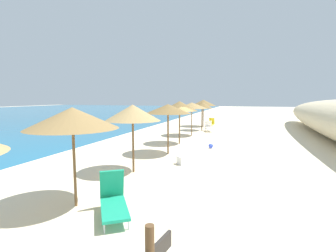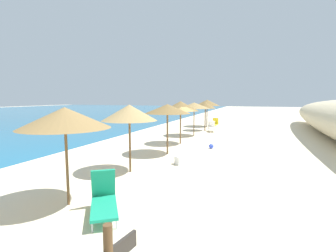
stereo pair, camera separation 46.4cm
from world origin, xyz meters
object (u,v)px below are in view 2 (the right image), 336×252
at_px(lounge_chair_1, 104,199).
at_px(beach_ball, 211,146).
at_px(beach_umbrella_6, 205,105).
at_px(beach_umbrella_7, 207,103).
at_px(beach_umbrella_2, 129,113).
at_px(beach_umbrella_4, 181,106).
at_px(lounge_chair_2, 212,127).
at_px(beach_umbrella_1, 65,118).
at_px(beach_umbrella_5, 194,106).
at_px(cooler_box, 180,160).
at_px(lounge_chair_0, 215,124).
at_px(beach_umbrella_3, 167,109).

bearing_deg(lounge_chair_1, beach_ball, -131.22).
distance_m(beach_umbrella_6, beach_umbrella_7, 3.43).
distance_m(beach_umbrella_7, lounge_chair_1, 21.52).
height_order(beach_umbrella_2, beach_umbrella_6, beach_umbrella_2).
xyz_separation_m(beach_umbrella_2, lounge_chair_1, (-3.70, -1.19, -2.05)).
relative_size(beach_umbrella_4, lounge_chair_1, 1.73).
distance_m(lounge_chair_2, beach_ball, 7.97).
xyz_separation_m(beach_umbrella_1, beach_ball, (9.47, -2.50, -2.37)).
bearing_deg(beach_umbrella_1, beach_ball, -14.80).
xyz_separation_m(beach_umbrella_7, lounge_chair_1, (-21.37, -1.32, -2.14)).
bearing_deg(lounge_chair_2, beach_umbrella_4, 64.49).
height_order(beach_umbrella_5, cooler_box, beach_umbrella_5).
bearing_deg(beach_umbrella_5, beach_umbrella_1, 178.95).
bearing_deg(cooler_box, beach_umbrella_5, 9.59).
relative_size(beach_umbrella_5, lounge_chair_0, 1.71).
bearing_deg(lounge_chair_1, cooler_box, -128.79).
xyz_separation_m(beach_umbrella_1, beach_umbrella_3, (7.19, -0.48, -0.04)).
bearing_deg(beach_umbrella_4, beach_umbrella_5, 0.04).
relative_size(beach_umbrella_3, beach_umbrella_6, 1.01).
distance_m(beach_umbrella_1, cooler_box, 6.07).
height_order(beach_umbrella_4, lounge_chair_1, beach_umbrella_4).
height_order(beach_umbrella_3, beach_ball, beach_umbrella_3).
xyz_separation_m(beach_umbrella_3, beach_umbrella_4, (3.19, 0.21, 0.05)).
bearing_deg(beach_umbrella_6, lounge_chair_2, -121.32).
xyz_separation_m(beach_umbrella_2, beach_umbrella_6, (14.29, -0.34, -0.07)).
relative_size(beach_umbrella_2, beach_ball, 9.62).
relative_size(beach_umbrella_3, beach_ball, 9.41).
bearing_deg(cooler_box, beach_umbrella_4, 16.51).
height_order(beach_umbrella_5, lounge_chair_1, beach_umbrella_5).
height_order(beach_umbrella_6, cooler_box, beach_umbrella_6).
height_order(beach_umbrella_3, beach_umbrella_4, beach_umbrella_4).
relative_size(beach_umbrella_5, lounge_chair_1, 1.64).
bearing_deg(cooler_box, beach_umbrella_6, 5.89).
bearing_deg(beach_umbrella_3, lounge_chair_0, -1.83).
bearing_deg(lounge_chair_0, beach_umbrella_1, 91.05).
height_order(beach_umbrella_1, beach_ball, beach_umbrella_1).
bearing_deg(beach_umbrella_7, beach_ball, -167.98).
bearing_deg(beach_umbrella_6, beach_umbrella_5, 176.55).
height_order(beach_umbrella_4, lounge_chair_0, beach_umbrella_4).
height_order(beach_umbrella_5, beach_ball, beach_umbrella_5).
height_order(beach_umbrella_3, beach_umbrella_6, beach_umbrella_3).
xyz_separation_m(beach_umbrella_1, beach_umbrella_2, (3.50, -0.14, -0.05)).
height_order(beach_umbrella_2, beach_umbrella_3, beach_umbrella_2).
height_order(lounge_chair_1, beach_ball, lounge_chair_1).
xyz_separation_m(beach_umbrella_3, lounge_chair_2, (10.15, -0.75, -2.06)).
bearing_deg(beach_ball, lounge_chair_1, 173.08).
xyz_separation_m(beach_umbrella_6, beach_ball, (-8.32, -2.03, -2.26)).
bearing_deg(beach_umbrella_3, beach_umbrella_2, 174.76).
xyz_separation_m(lounge_chair_0, lounge_chair_1, (-20.94, -0.42, 0.04)).
xyz_separation_m(lounge_chair_2, cooler_box, (-12.01, -0.54, -0.24)).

